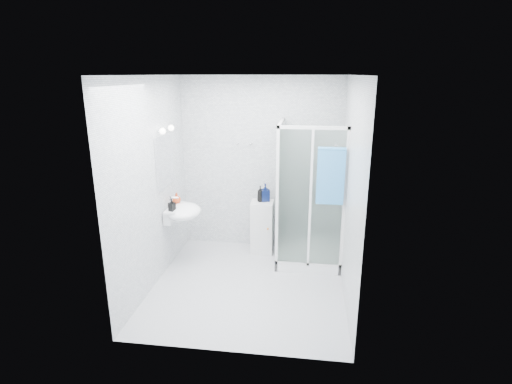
# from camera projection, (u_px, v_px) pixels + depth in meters

# --- Properties ---
(room) EXTENTS (2.40, 2.60, 2.60)m
(room) POSITION_uv_depth(u_px,v_px,m) (248.00, 188.00, 4.77)
(room) COLOR silver
(room) RESTS_ON ground
(shower_enclosure) EXTENTS (0.90, 0.95, 2.00)m
(shower_enclosure) POSITION_uv_depth(u_px,v_px,m) (303.00, 233.00, 5.66)
(shower_enclosure) COLOR white
(shower_enclosure) RESTS_ON ground
(wall_basin) EXTENTS (0.46, 0.56, 0.35)m
(wall_basin) POSITION_uv_depth(u_px,v_px,m) (182.00, 212.00, 5.47)
(wall_basin) COLOR white
(wall_basin) RESTS_ON ground
(mirror) EXTENTS (0.02, 0.60, 0.70)m
(mirror) POSITION_uv_depth(u_px,v_px,m) (165.00, 161.00, 5.30)
(mirror) COLOR white
(mirror) RESTS_ON room
(vanity_lights) EXTENTS (0.10, 0.40, 0.08)m
(vanity_lights) POSITION_uv_depth(u_px,v_px,m) (167.00, 130.00, 5.17)
(vanity_lights) COLOR silver
(vanity_lights) RESTS_ON room
(wall_hooks) EXTENTS (0.23, 0.06, 0.03)m
(wall_hooks) POSITION_uv_depth(u_px,v_px,m) (244.00, 144.00, 5.91)
(wall_hooks) COLOR silver
(wall_hooks) RESTS_ON room
(storage_cabinet) EXTENTS (0.33, 0.36, 0.79)m
(storage_cabinet) POSITION_uv_depth(u_px,v_px,m) (262.00, 227.00, 6.02)
(storage_cabinet) COLOR silver
(storage_cabinet) RESTS_ON ground
(hand_towel) EXTENTS (0.34, 0.05, 0.73)m
(hand_towel) POSITION_uv_depth(u_px,v_px,m) (331.00, 175.00, 4.96)
(hand_towel) COLOR #327EBF
(hand_towel) RESTS_ON shower_enclosure
(shampoo_bottle_a) EXTENTS (0.09, 0.09, 0.24)m
(shampoo_bottle_a) POSITION_uv_depth(u_px,v_px,m) (260.00, 194.00, 5.89)
(shampoo_bottle_a) COLOR black
(shampoo_bottle_a) RESTS_ON storage_cabinet
(shampoo_bottle_b) EXTENTS (0.15, 0.15, 0.26)m
(shampoo_bottle_b) POSITION_uv_depth(u_px,v_px,m) (265.00, 192.00, 5.91)
(shampoo_bottle_b) COLOR #0B1642
(shampoo_bottle_b) RESTS_ON storage_cabinet
(soap_dispenser_orange) EXTENTS (0.12, 0.12, 0.15)m
(soap_dispenser_orange) POSITION_uv_depth(u_px,v_px,m) (177.00, 198.00, 5.59)
(soap_dispenser_orange) COLOR #B83A15
(soap_dispenser_orange) RESTS_ON wall_basin
(soap_dispenser_black) EXTENTS (0.10, 0.10, 0.17)m
(soap_dispenser_black) POSITION_uv_depth(u_px,v_px,m) (172.00, 205.00, 5.29)
(soap_dispenser_black) COLOR black
(soap_dispenser_black) RESTS_ON wall_basin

